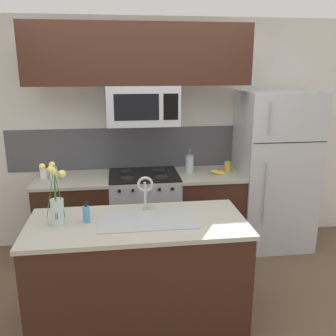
# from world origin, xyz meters

# --- Properties ---
(ground_plane) EXTENTS (10.00, 10.00, 0.00)m
(ground_plane) POSITION_xyz_m (0.00, 0.00, 0.00)
(ground_plane) COLOR brown
(rear_partition) EXTENTS (5.20, 0.10, 2.60)m
(rear_partition) POSITION_xyz_m (0.30, 1.28, 1.30)
(rear_partition) COLOR silver
(rear_partition) RESTS_ON ground
(splash_band) EXTENTS (3.04, 0.01, 0.48)m
(splash_band) POSITION_xyz_m (0.00, 1.22, 1.15)
(splash_band) COLOR #4C4C51
(splash_band) RESTS_ON rear_partition
(back_counter_left) EXTENTS (0.81, 0.65, 0.91)m
(back_counter_left) POSITION_xyz_m (-0.77, 0.90, 0.46)
(back_counter_left) COLOR #381E14
(back_counter_left) RESTS_ON ground
(back_counter_right) EXTENTS (0.74, 0.65, 0.91)m
(back_counter_right) POSITION_xyz_m (0.74, 0.90, 0.46)
(back_counter_right) COLOR #381E14
(back_counter_right) RESTS_ON ground
(stove_range) EXTENTS (0.76, 0.64, 0.93)m
(stove_range) POSITION_xyz_m (0.00, 0.90, 0.46)
(stove_range) COLOR #B7BABF
(stove_range) RESTS_ON ground
(microwave) EXTENTS (0.74, 0.40, 0.41)m
(microwave) POSITION_xyz_m (0.00, 0.88, 1.68)
(microwave) COLOR #B7BABF
(upper_cabinet_band) EXTENTS (2.26, 0.34, 0.60)m
(upper_cabinet_band) POSITION_xyz_m (-0.03, 0.85, 2.19)
(upper_cabinet_band) COLOR #381E14
(refrigerator) EXTENTS (0.83, 0.74, 1.82)m
(refrigerator) POSITION_xyz_m (1.51, 0.92, 0.91)
(refrigerator) COLOR #B7BABF
(refrigerator) RESTS_ON ground
(storage_jar_tall) EXTENTS (0.10, 0.10, 0.13)m
(storage_jar_tall) POSITION_xyz_m (-1.06, 0.94, 0.98)
(storage_jar_tall) COLOR silver
(storage_jar_tall) RESTS_ON back_counter_left
(storage_jar_medium) EXTENTS (0.08, 0.08, 0.14)m
(storage_jar_medium) POSITION_xyz_m (-0.96, 0.87, 0.98)
(storage_jar_medium) COLOR silver
(storage_jar_medium) RESTS_ON back_counter_left
(banana_bunch) EXTENTS (0.19, 0.12, 0.08)m
(banana_bunch) POSITION_xyz_m (0.83, 0.84, 0.93)
(banana_bunch) COLOR yellow
(banana_bunch) RESTS_ON back_counter_right
(french_press) EXTENTS (0.09, 0.09, 0.27)m
(french_press) POSITION_xyz_m (0.52, 0.96, 1.01)
(french_press) COLOR silver
(french_press) RESTS_ON back_counter_right
(coffee_tin) EXTENTS (0.08, 0.08, 0.11)m
(coffee_tin) POSITION_xyz_m (0.97, 0.95, 0.97)
(coffee_tin) COLOR gold
(coffee_tin) RESTS_ON back_counter_right
(island_counter) EXTENTS (1.70, 0.77, 0.91)m
(island_counter) POSITION_xyz_m (-0.14, -0.35, 0.46)
(island_counter) COLOR #381E14
(island_counter) RESTS_ON ground
(kitchen_sink) EXTENTS (0.76, 0.40, 0.16)m
(kitchen_sink) POSITION_xyz_m (-0.06, -0.35, 0.84)
(kitchen_sink) COLOR #ADAFB5
(kitchen_sink) RESTS_ON island_counter
(sink_faucet) EXTENTS (0.14, 0.14, 0.31)m
(sink_faucet) POSITION_xyz_m (-0.06, -0.15, 1.11)
(sink_faucet) COLOR #B7BABF
(sink_faucet) RESTS_ON island_counter
(dish_soap_bottle) EXTENTS (0.06, 0.05, 0.16)m
(dish_soap_bottle) POSITION_xyz_m (-0.53, -0.31, 0.98)
(dish_soap_bottle) COLOR #4C93C6
(dish_soap_bottle) RESTS_ON island_counter
(flower_vase) EXTENTS (0.19, 0.13, 0.49)m
(flower_vase) POSITION_xyz_m (-0.74, -0.32, 1.08)
(flower_vase) COLOR silver
(flower_vase) RESTS_ON island_counter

